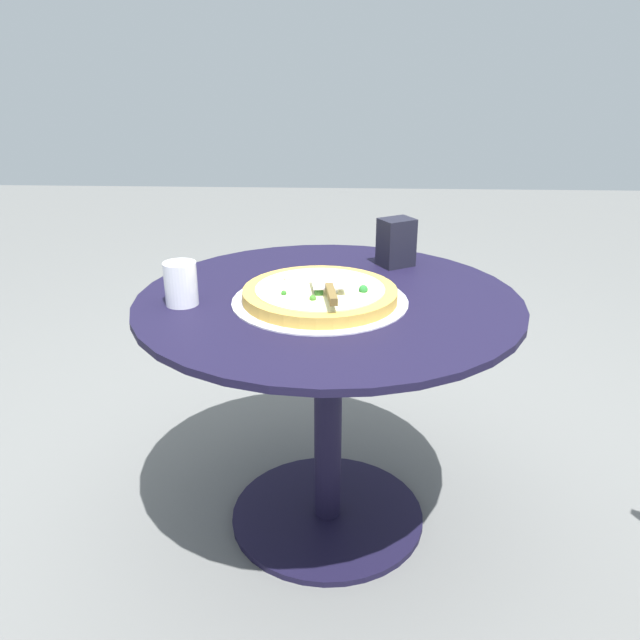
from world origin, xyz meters
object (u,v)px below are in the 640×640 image
Objects in this scene: pizza_on_tray at (320,295)px; drinking_cup at (181,284)px; pizza_server at (329,288)px; napkin_dispenser at (396,242)px; patio_table at (328,366)px.

drinking_cup reaches higher than pizza_on_tray.
pizza_server is (0.02, -0.07, 0.04)m from pizza_on_tray.
napkin_dispenser reaches higher than pizza_server.
napkin_dispenser is at bearing 56.32° from patio_table.
pizza_server is at bearing -146.61° from napkin_dispenser.
drinking_cup is (-0.36, -0.06, 0.25)m from patio_table.
napkin_dispenser is (0.19, 0.28, 0.26)m from patio_table.
pizza_on_tray is 2.06× the size of pizza_server.
pizza_server is 0.37m from drinking_cup.
pizza_server is at bearing -5.06° from drinking_cup.
pizza_on_tray is at bearing -154.51° from napkin_dispenser.
pizza_on_tray is at bearing 5.75° from drinking_cup.
patio_table is 4.59× the size of pizza_server.
drinking_cup reaches higher than patio_table.
pizza_server is 1.55× the size of napkin_dispenser.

